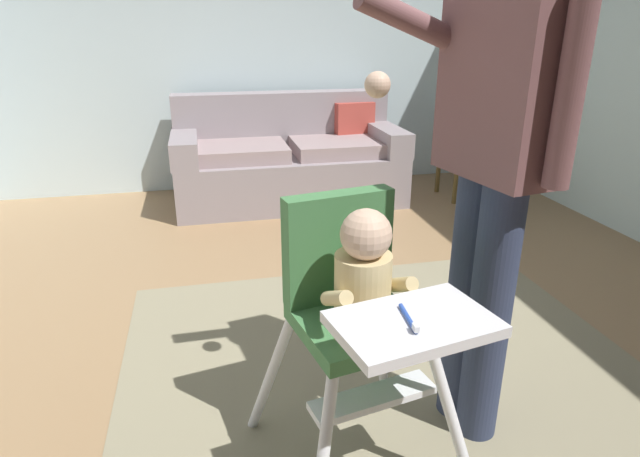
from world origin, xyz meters
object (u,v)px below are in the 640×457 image
(adult_standing, at_px, (493,169))
(side_table, at_px, (467,153))
(high_chair, at_px, (359,294))
(couch, at_px, (289,161))
(sippy_cup, at_px, (473,130))

(adult_standing, relative_size, side_table, 3.27)
(adult_standing, bearing_deg, high_chair, -0.46)
(couch, height_order, sippy_cup, couch)
(high_chair, bearing_deg, couch, 163.75)
(sippy_cup, bearing_deg, couch, 170.26)
(couch, relative_size, adult_standing, 1.08)
(side_table, bearing_deg, high_chair, -123.53)
(side_table, bearing_deg, sippy_cup, 0.00)
(adult_standing, bearing_deg, sippy_cup, -127.60)
(adult_standing, height_order, sippy_cup, adult_standing)
(couch, relative_size, side_table, 3.54)
(couch, bearing_deg, adult_standing, 3.72)
(couch, xyz_separation_m, sippy_cup, (1.51, -0.26, 0.24))
(couch, height_order, high_chair, high_chair)
(side_table, distance_m, sippy_cup, 0.19)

